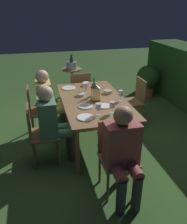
{
  "coord_description": "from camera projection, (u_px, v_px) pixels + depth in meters",
  "views": [
    {
      "loc": [
        3.3,
        -0.83,
        2.11
      ],
      "look_at": [
        0.0,
        0.0,
        0.51
      ],
      "focal_mm": 37.35,
      "sensor_mm": 36.0,
      "label": 1
    }
  ],
  "objects": [
    {
      "name": "bowl_dip",
      "position": [
        81.0,
        95.0,
        3.8
      ],
      "size": [
        0.12,
        0.12,
        0.05
      ],
      "color": "silver",
      "rests_on": "dining_table"
    },
    {
      "name": "plate_a",
      "position": [
        86.0,
        117.0,
        3.08
      ],
      "size": [
        0.23,
        0.23,
        0.01
      ],
      "primitive_type": "cylinder",
      "color": "white",
      "rests_on": "dining_table"
    },
    {
      "name": "chair_side_right_a",
      "position": [
        134.0,
        99.0,
        4.32
      ],
      "size": [
        0.42,
        0.4,
        0.87
      ],
      "color": "brown",
      "rests_on": "ground"
    },
    {
      "name": "ice_bucket",
      "position": [
        72.0,
        65.0,
        5.73
      ],
      "size": [
        0.26,
        0.26,
        0.34
      ],
      "color": "#B2B7BF",
      "rests_on": "side_table"
    },
    {
      "name": "wine_glass_d",
      "position": [
        98.0,
        107.0,
        3.11
      ],
      "size": [
        0.08,
        0.08,
        0.17
      ],
      "color": "silver",
      "rests_on": "dining_table"
    },
    {
      "name": "chair_head_near",
      "position": [
        80.0,
        90.0,
        4.77
      ],
      "size": [
        0.4,
        0.42,
        0.87
      ],
      "color": "brown",
      "rests_on": "ground"
    },
    {
      "name": "person_in_rust",
      "position": [
        123.0,
        152.0,
        2.54
      ],
      "size": [
        0.48,
        0.38,
        1.15
      ],
      "color": "#9E4C47",
      "rests_on": "ground"
    },
    {
      "name": "wine_glass_c",
      "position": [
        112.0,
        105.0,
        3.17
      ],
      "size": [
        0.08,
        0.08,
        0.17
      ],
      "color": "silver",
      "rests_on": "dining_table"
    },
    {
      "name": "bowl_salad",
      "position": [
        86.0,
        84.0,
        4.28
      ],
      "size": [
        0.13,
        0.13,
        0.06
      ],
      "color": "silver",
      "rests_on": "dining_table"
    },
    {
      "name": "chair_head_far",
      "position": [
        117.0,
        153.0,
        2.78
      ],
      "size": [
        0.4,
        0.42,
        0.87
      ],
      "color": "brown",
      "rests_on": "ground"
    },
    {
      "name": "ground_plane",
      "position": [
        94.0,
        139.0,
        3.98
      ],
      "size": [
        16.0,
        16.0,
        0.0
      ],
      "primitive_type": "plane",
      "color": "#385B28"
    },
    {
      "name": "bowl_olives",
      "position": [
        108.0,
        92.0,
        3.91
      ],
      "size": [
        0.13,
        0.13,
        0.05
      ],
      "color": "#BCAD8E",
      "rests_on": "dining_table"
    },
    {
      "name": "side_table",
      "position": [
        72.0,
        77.0,
        5.86
      ],
      "size": [
        0.49,
        0.49,
        0.63
      ],
      "color": "#9E7A51",
      "rests_on": "ground"
    },
    {
      "name": "chair_side_left_b",
      "position": [
        39.0,
        132.0,
        3.23
      ],
      "size": [
        0.42,
        0.4,
        0.87
      ],
      "color": "brown",
      "rests_on": "ground"
    },
    {
      "name": "wine_glass_b",
      "position": [
        85.0,
        86.0,
        3.89
      ],
      "size": [
        0.08,
        0.08,
        0.17
      ],
      "color": "silver",
      "rests_on": "dining_table"
    },
    {
      "name": "potted_plant_by_hedge",
      "position": [
        148.0,
        79.0,
        5.64
      ],
      "size": [
        0.56,
        0.56,
        0.77
      ],
      "color": "#9E5133",
      "rests_on": "ground"
    },
    {
      "name": "plate_b",
      "position": [
        86.0,
        106.0,
        3.41
      ],
      "size": [
        0.21,
        0.21,
        0.01
      ],
      "primitive_type": "cylinder",
      "color": "silver",
      "rests_on": "dining_table"
    },
    {
      "name": "wine_glass_a",
      "position": [
        121.0,
        94.0,
        3.57
      ],
      "size": [
        0.08,
        0.08,
        0.17
      ],
      "color": "silver",
      "rests_on": "dining_table"
    },
    {
      "name": "person_in_green",
      "position": [
        52.0,
        121.0,
        3.21
      ],
      "size": [
        0.38,
        0.47,
        1.15
      ],
      "color": "#4C7A5B",
      "rests_on": "ground"
    },
    {
      "name": "lantern_centerpiece",
      "position": [
        95.0,
        91.0,
        3.57
      ],
      "size": [
        0.15,
        0.15,
        0.27
      ],
      "color": "black",
      "rests_on": "dining_table"
    },
    {
      "name": "person_in_mustard",
      "position": [
        48.0,
        100.0,
        3.91
      ],
      "size": [
        0.38,
        0.47,
        1.15
      ],
      "color": "tan",
      "rests_on": "ground"
    },
    {
      "name": "chair_side_left_a",
      "position": [
        37.0,
        109.0,
        3.93
      ],
      "size": [
        0.42,
        0.4,
        0.87
      ],
      "color": "brown",
      "rests_on": "ground"
    },
    {
      "name": "bowl_bread",
      "position": [
        124.0,
        115.0,
        3.12
      ],
      "size": [
        0.11,
        0.11,
        0.04
      ],
      "color": "#9E5138",
      "rests_on": "dining_table"
    },
    {
      "name": "plate_d",
      "position": [
        69.0,
        88.0,
        4.14
      ],
      "size": [
        0.24,
        0.24,
        0.01
      ],
      "primitive_type": "cylinder",
      "color": "white",
      "rests_on": "dining_table"
    },
    {
      "name": "plate_c",
      "position": [
        105.0,
        106.0,
        3.42
      ],
      "size": [
        0.2,
        0.2,
        0.01
      ],
      "primitive_type": "cylinder",
      "color": "white",
      "rests_on": "dining_table"
    },
    {
      "name": "green_bottle_on_table",
      "position": [
        94.0,
        89.0,
        3.79
      ],
      "size": [
        0.07,
        0.07,
        0.29
      ],
      "color": "#1E5B2D",
      "rests_on": "dining_table"
    },
    {
      "name": "dining_table",
      "position": [
        94.0,
        102.0,
        3.69
      ],
      "size": [
        1.77,
        0.98,
        0.73
      ],
      "color": "olive",
      "rests_on": "ground"
    }
  ]
}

